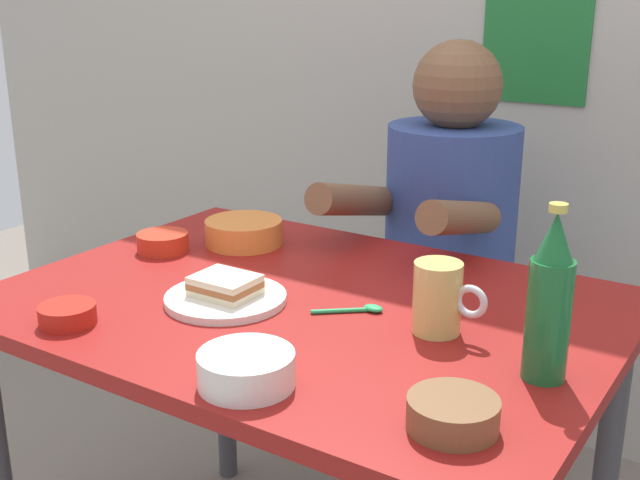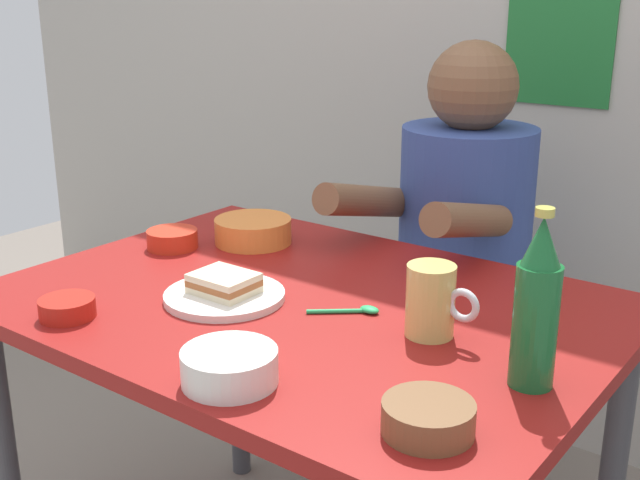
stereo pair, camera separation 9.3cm
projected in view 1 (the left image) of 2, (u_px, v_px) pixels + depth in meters
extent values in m
cube|color=maroon|center=(305.00, 307.00, 1.45)|extent=(1.10, 0.80, 0.03)
cylinder|color=#3F3F44|center=(224.00, 356.00, 2.08)|extent=(0.05, 0.05, 0.71)
cylinder|color=#3F3F44|center=(606.00, 475.00, 1.58)|extent=(0.05, 0.05, 0.71)
cylinder|color=#4C4C51|center=(440.00, 412.00, 2.10)|extent=(0.08, 0.08, 0.41)
cylinder|color=brown|center=(444.00, 335.00, 2.04)|extent=(0.34, 0.34, 0.04)
cylinder|color=#33478C|center=(450.00, 231.00, 1.95)|extent=(0.32, 0.32, 0.52)
sphere|color=brown|center=(458.00, 85.00, 1.84)|extent=(0.21, 0.21, 0.21)
cylinder|color=brown|center=(353.00, 200.00, 1.78)|extent=(0.07, 0.31, 0.14)
cylinder|color=brown|center=(461.00, 218.00, 1.65)|extent=(0.07, 0.31, 0.14)
cylinder|color=silver|center=(226.00, 298.00, 1.43)|extent=(0.22, 0.22, 0.01)
cube|color=beige|center=(225.00, 292.00, 1.42)|extent=(0.11, 0.09, 0.01)
cube|color=#9E592D|center=(225.00, 285.00, 1.42)|extent=(0.11, 0.09, 0.01)
cube|color=beige|center=(225.00, 279.00, 1.42)|extent=(0.11, 0.09, 0.01)
cylinder|color=#D1BC66|center=(437.00, 298.00, 1.29)|extent=(0.08, 0.08, 0.12)
torus|color=silver|center=(470.00, 302.00, 1.25)|extent=(0.06, 0.01, 0.06)
cylinder|color=#19602D|center=(548.00, 320.00, 1.13)|extent=(0.06, 0.06, 0.18)
cone|color=#19602D|center=(556.00, 236.00, 1.09)|extent=(0.05, 0.05, 0.07)
cylinder|color=#BFB74C|center=(558.00, 208.00, 1.07)|extent=(0.03, 0.03, 0.01)
cylinder|color=brown|center=(453.00, 414.00, 1.01)|extent=(0.12, 0.12, 0.04)
cylinder|color=brown|center=(453.00, 407.00, 1.01)|extent=(0.10, 0.10, 0.02)
cylinder|color=#B21E14|center=(68.00, 315.00, 1.33)|extent=(0.10, 0.10, 0.03)
cylinder|color=maroon|center=(67.00, 310.00, 1.33)|extent=(0.08, 0.08, 0.02)
cylinder|color=silver|center=(246.00, 369.00, 1.12)|extent=(0.14, 0.14, 0.05)
cylinder|color=tan|center=(246.00, 362.00, 1.12)|extent=(0.11, 0.11, 0.02)
cylinder|color=orange|center=(244.00, 232.00, 1.74)|extent=(0.17, 0.17, 0.05)
cylinder|color=#B25B2D|center=(244.00, 227.00, 1.74)|extent=(0.14, 0.14, 0.02)
cylinder|color=red|center=(163.00, 242.00, 1.70)|extent=(0.11, 0.11, 0.04)
cylinder|color=#A33521|center=(162.00, 238.00, 1.70)|extent=(0.09, 0.09, 0.02)
cylinder|color=#26A559|center=(342.00, 311.00, 1.38)|extent=(0.09, 0.08, 0.01)
ellipsoid|color=#26A559|center=(373.00, 308.00, 1.38)|extent=(0.04, 0.02, 0.01)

